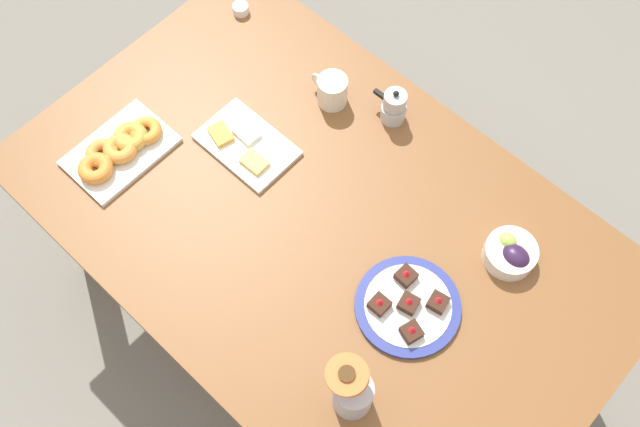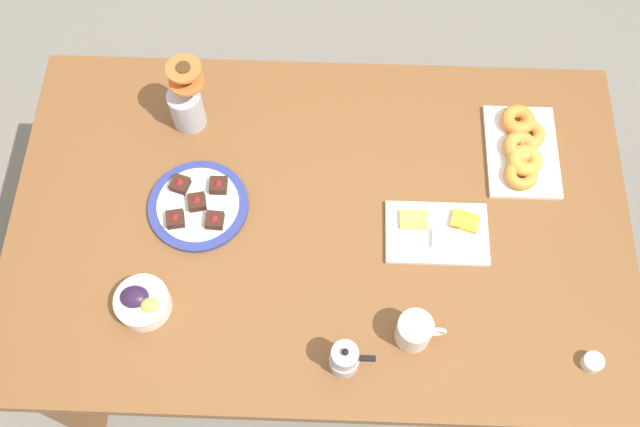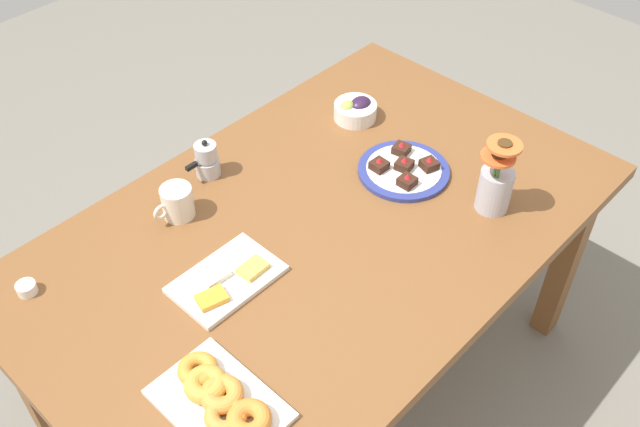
{
  "view_description": "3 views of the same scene",
  "coord_description": "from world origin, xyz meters",
  "views": [
    {
      "loc": [
        -0.54,
        0.58,
        2.4
      ],
      "look_at": [
        0.0,
        0.0,
        0.78
      ],
      "focal_mm": 40.0,
      "sensor_mm": 36.0,
      "label": 1
    },
    {
      "loc": [
        0.03,
        -0.77,
        2.4
      ],
      "look_at": [
        0.0,
        0.0,
        0.78
      ],
      "focal_mm": 40.0,
      "sensor_mm": 36.0,
      "label": 2
    },
    {
      "loc": [
        0.97,
        0.92,
        2.06
      ],
      "look_at": [
        0.0,
        0.0,
        0.78
      ],
      "focal_mm": 40.0,
      "sensor_mm": 36.0,
      "label": 3
    }
  ],
  "objects": [
    {
      "name": "ground_plane",
      "position": [
        0.0,
        0.0,
        0.0
      ],
      "size": [
        6.0,
        6.0,
        0.0
      ],
      "primitive_type": "plane",
      "color": "slate"
    },
    {
      "name": "dining_table",
      "position": [
        0.0,
        0.0,
        0.65
      ],
      "size": [
        1.6,
        1.0,
        0.74
      ],
      "color": "brown",
      "rests_on": "ground_plane"
    },
    {
      "name": "coffee_mug",
      "position": [
        0.23,
        -0.3,
        0.79
      ],
      "size": [
        0.12,
        0.08,
        0.09
      ],
      "color": "silver",
      "rests_on": "dining_table"
    },
    {
      "name": "grape_bowl",
      "position": [
        -0.42,
        -0.25,
        0.77
      ],
      "size": [
        0.13,
        0.13,
        0.07
      ],
      "color": "white",
      "rests_on": "dining_table"
    },
    {
      "name": "cheese_platter",
      "position": [
        0.3,
        -0.03,
        0.75
      ],
      "size": [
        0.26,
        0.17,
        0.03
      ],
      "color": "white",
      "rests_on": "dining_table"
    },
    {
      "name": "croissant_platter",
      "position": [
        0.53,
        0.22,
        0.76
      ],
      "size": [
        0.19,
        0.28,
        0.05
      ],
      "color": "white",
      "rests_on": "dining_table"
    },
    {
      "name": "jam_cup_honey",
      "position": [
        0.65,
        -0.35,
        0.76
      ],
      "size": [
        0.05,
        0.05,
        0.03
      ],
      "color": "white",
      "rests_on": "dining_table"
    },
    {
      "name": "dessert_plate",
      "position": [
        -0.32,
        0.03,
        0.75
      ],
      "size": [
        0.26,
        0.26,
        0.05
      ],
      "color": "navy",
      "rests_on": "dining_table"
    },
    {
      "name": "flower_vase",
      "position": [
        -0.36,
        0.29,
        0.82
      ],
      "size": [
        0.11,
        0.1,
        0.23
      ],
      "color": "#B2B2BC",
      "rests_on": "dining_table"
    },
    {
      "name": "moka_pot",
      "position": [
        0.07,
        -0.37,
        0.79
      ],
      "size": [
        0.11,
        0.07,
        0.12
      ],
      "color": "#B7B7BC",
      "rests_on": "dining_table"
    }
  ]
}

